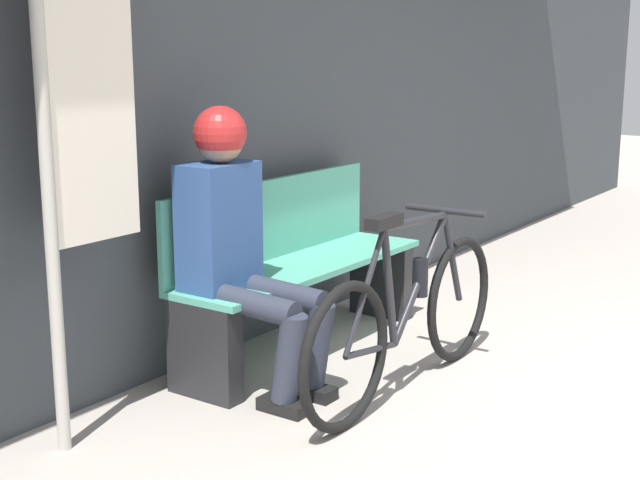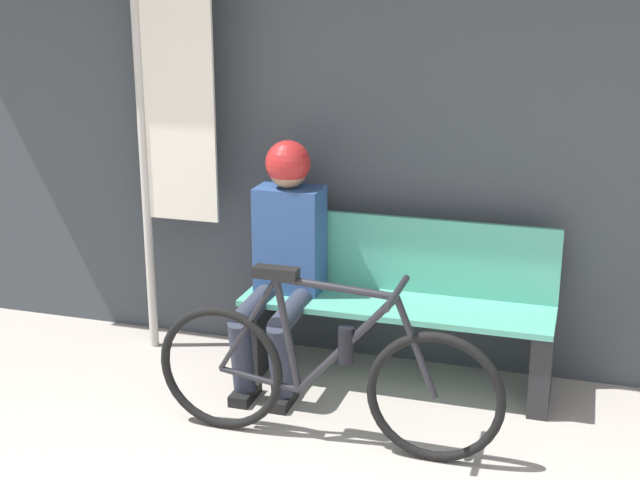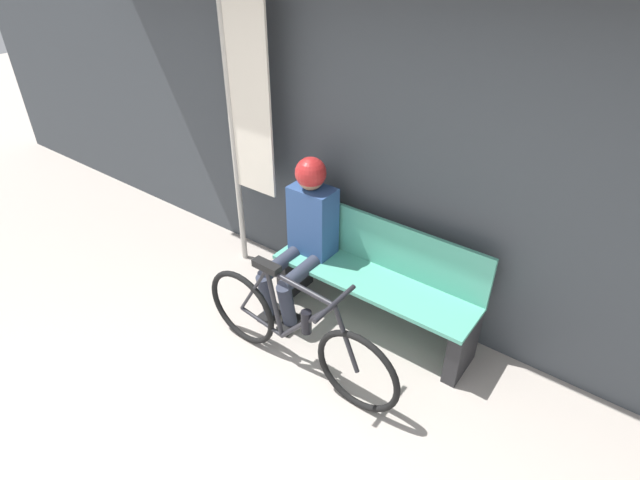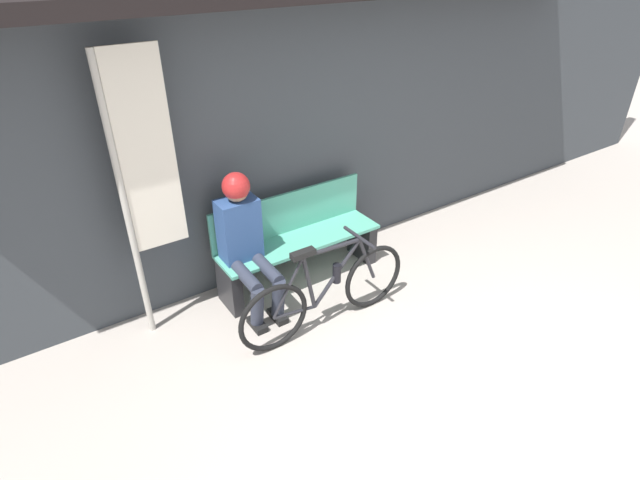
{
  "view_description": "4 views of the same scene",
  "coord_description": "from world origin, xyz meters",
  "views": [
    {
      "loc": [
        -3.74,
        -0.16,
        1.49
      ],
      "look_at": [
        -0.44,
        2.14,
        0.62
      ],
      "focal_mm": 50.0,
      "sensor_mm": 36.0,
      "label": 1
    },
    {
      "loc": [
        0.59,
        -1.81,
        2.06
      ],
      "look_at": [
        -0.62,
        2.1,
        0.83
      ],
      "focal_mm": 50.0,
      "sensor_mm": 36.0,
      "label": 2
    },
    {
      "loc": [
        1.15,
        -0.2,
        2.68
      ],
      "look_at": [
        -0.59,
        2.11,
        0.8
      ],
      "focal_mm": 28.0,
      "sensor_mm": 36.0,
      "label": 3
    },
    {
      "loc": [
        -2.34,
        -1.05,
        2.84
      ],
      "look_at": [
        -0.33,
        1.95,
        0.66
      ],
      "focal_mm": 28.0,
      "sensor_mm": 36.0,
      "label": 4
    }
  ],
  "objects": [
    {
      "name": "storefront_wall",
      "position": [
        0.0,
        2.72,
        1.66
      ],
      "size": [
        12.0,
        0.56,
        3.2
      ],
      "color": "#3D4247",
      "rests_on": "ground_plane"
    },
    {
      "name": "park_bench_near",
      "position": [
        -0.29,
        2.39,
        0.4
      ],
      "size": [
        1.58,
        0.42,
        0.85
      ],
      "color": "#51A88E",
      "rests_on": "ground_plane"
    },
    {
      "name": "bicycle",
      "position": [
        -0.46,
        1.66,
        0.34
      ],
      "size": [
        1.61,
        0.4,
        0.83
      ],
      "color": "black",
      "rests_on": "ground_plane"
    },
    {
      "name": "person_seated",
      "position": [
        -0.87,
        2.28,
        0.71
      ],
      "size": [
        0.34,
        0.65,
        1.25
      ],
      "color": "#2D3342",
      "rests_on": "ground_plane"
    },
    {
      "name": "banner_pole",
      "position": [
        -1.57,
        2.43,
        1.4
      ],
      "size": [
        0.45,
        0.05,
        2.27
      ],
      "color": "#B7B2A8",
      "rests_on": "ground_plane"
    }
  ]
}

